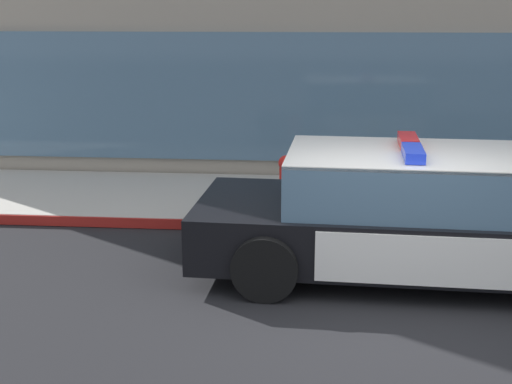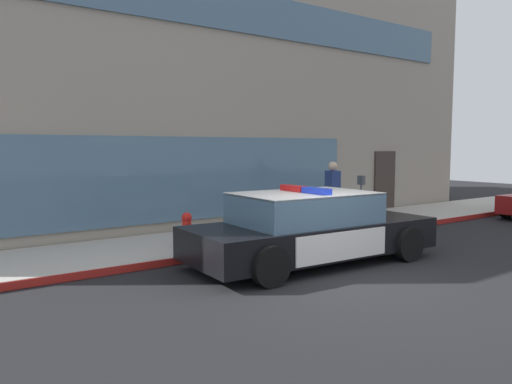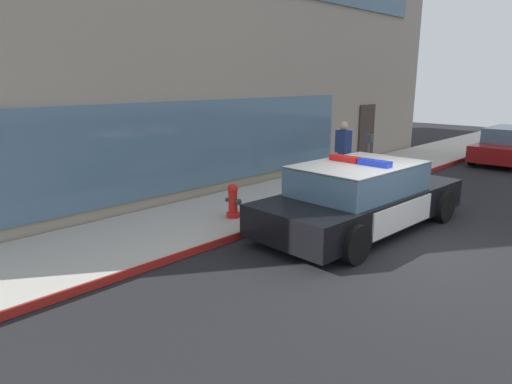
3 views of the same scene
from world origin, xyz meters
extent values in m
plane|color=black|center=(0.00, 0.00, 0.00)|extent=(48.00, 48.00, 0.00)
cube|color=#B2ADA3|center=(0.00, 3.85, 0.07)|extent=(48.00, 2.62, 0.15)
cube|color=maroon|center=(0.00, 2.53, 0.08)|extent=(28.80, 0.04, 0.14)
cube|color=gray|center=(1.54, 10.37, 4.03)|extent=(19.33, 10.33, 8.05)
cube|color=slate|center=(-0.78, 5.18, 1.45)|extent=(11.60, 0.08, 2.10)
cube|color=#382D28|center=(7.34, 5.18, 1.05)|extent=(1.00, 0.08, 2.10)
cube|color=slate|center=(1.54, 5.18, 5.80)|extent=(16.24, 0.08, 1.10)
cube|color=black|center=(0.47, 1.19, 0.50)|extent=(5.08, 2.13, 0.60)
cube|color=silver|center=(2.07, 1.12, 0.67)|extent=(1.78, 1.94, 0.05)
cube|color=silver|center=(-1.28, 1.27, 0.67)|extent=(1.48, 1.93, 0.05)
cube|color=silver|center=(0.41, 2.16, 0.50)|extent=(2.10, 0.12, 0.51)
cube|color=silver|center=(0.32, 0.23, 0.50)|extent=(2.10, 0.12, 0.51)
cube|color=yellow|center=(0.41, 2.18, 0.50)|extent=(0.22, 0.02, 0.26)
cube|color=slate|center=(0.27, 1.20, 1.07)|extent=(2.68, 1.83, 0.60)
cube|color=silver|center=(0.27, 1.20, 1.36)|extent=(2.68, 1.83, 0.04)
cube|color=red|center=(0.28, 1.54, 1.44)|extent=(0.23, 0.66, 0.11)
cube|color=blue|center=(0.25, 0.86, 1.44)|extent=(0.23, 0.66, 0.11)
cylinder|color=black|center=(2.16, 2.07, 0.34)|extent=(0.69, 0.25, 0.68)
cylinder|color=black|center=(2.07, 0.17, 0.34)|extent=(0.69, 0.25, 0.68)
cylinder|color=black|center=(-1.14, 2.22, 0.34)|extent=(0.69, 0.25, 0.68)
cylinder|color=black|center=(-1.23, 0.31, 0.34)|extent=(0.69, 0.25, 0.68)
cylinder|color=red|center=(-1.16, 3.31, 0.20)|extent=(0.28, 0.28, 0.10)
cylinder|color=red|center=(-1.16, 3.31, 0.47)|extent=(0.19, 0.19, 0.45)
sphere|color=red|center=(-1.16, 3.31, 0.77)|extent=(0.22, 0.22, 0.22)
cylinder|color=#333338|center=(-1.16, 3.31, 0.84)|extent=(0.06, 0.06, 0.05)
cylinder|color=#333338|center=(-1.16, 3.17, 0.50)|extent=(0.09, 0.10, 0.09)
cylinder|color=#333338|center=(-1.16, 3.46, 0.50)|extent=(0.09, 0.10, 0.09)
cylinder|color=#333338|center=(-1.01, 3.31, 0.46)|extent=(0.10, 0.12, 0.12)
cylinder|color=black|center=(9.51, 2.09, 0.32)|extent=(0.64, 0.20, 0.64)
cylinder|color=#23232D|center=(3.27, 3.51, 0.57)|extent=(0.28, 0.28, 0.85)
cube|color=navy|center=(3.27, 3.51, 1.31)|extent=(0.35, 0.45, 0.62)
sphere|color=beige|center=(3.27, 3.51, 1.74)|extent=(0.24, 0.24, 0.24)
cylinder|color=slate|center=(3.88, 3.07, 0.70)|extent=(0.06, 0.06, 1.10)
cube|color=#474C51|center=(3.88, 3.07, 1.37)|extent=(0.12, 0.18, 0.24)
camera|label=1|loc=(-0.73, -6.26, 2.88)|focal=49.02mm
camera|label=2|loc=(-5.88, -5.81, 2.25)|focal=34.36mm
camera|label=3|loc=(-7.46, -3.37, 2.99)|focal=31.80mm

